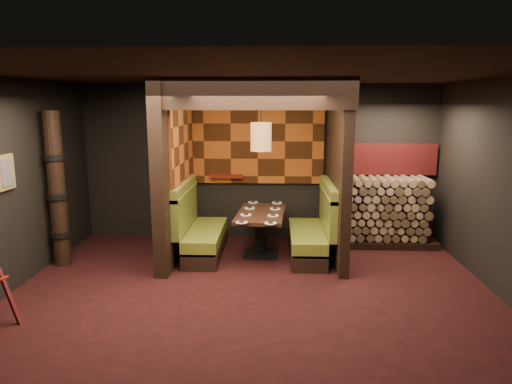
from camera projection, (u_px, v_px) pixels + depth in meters
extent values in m
cube|color=black|center=(252.00, 297.00, 6.01)|extent=(6.50, 5.50, 0.02)
cube|color=black|center=(251.00, 73.00, 5.46)|extent=(6.50, 5.50, 0.02)
cube|color=black|center=(259.00, 162.00, 8.44)|extent=(6.50, 0.02, 2.85)
cube|color=black|center=(230.00, 269.00, 3.03)|extent=(6.50, 0.02, 2.85)
cube|color=black|center=(174.00, 171.00, 7.41)|extent=(0.20, 2.20, 2.85)
cube|color=black|center=(337.00, 171.00, 7.35)|extent=(0.15, 2.10, 2.85)
cube|color=black|center=(252.00, 94.00, 6.19)|extent=(2.85, 0.18, 0.44)
cube|color=#A14C18|center=(258.00, 141.00, 8.32)|extent=(2.40, 0.06, 1.55)
cube|color=#A14C18|center=(183.00, 144.00, 7.50)|extent=(0.04, 1.85, 1.45)
cube|color=maroon|center=(227.00, 176.00, 8.41)|extent=(0.60, 0.12, 0.07)
cube|color=black|center=(206.00, 248.00, 7.64)|extent=(0.55, 1.60, 0.22)
cube|color=olive|center=(206.00, 234.00, 7.60)|extent=(0.55, 1.60, 0.18)
cube|color=brown|center=(185.00, 211.00, 7.54)|extent=(0.12, 1.60, 0.78)
cube|color=olive|center=(184.00, 190.00, 7.47)|extent=(0.15, 1.60, 0.06)
cube|color=black|center=(306.00, 250.00, 7.57)|extent=(0.55, 1.60, 0.22)
cube|color=olive|center=(307.00, 235.00, 7.53)|extent=(0.55, 1.60, 0.18)
cube|color=brown|center=(328.00, 212.00, 7.44)|extent=(0.12, 1.60, 0.78)
cube|color=olive|center=(328.00, 191.00, 7.37)|extent=(0.15, 1.60, 0.06)
cube|color=black|center=(261.00, 253.00, 7.67)|extent=(0.59, 0.59, 0.06)
cylinder|color=black|center=(261.00, 235.00, 7.61)|extent=(0.20, 0.20, 0.67)
cube|color=#341F15|center=(261.00, 214.00, 7.54)|extent=(0.85, 1.44, 0.06)
cylinder|color=white|center=(242.00, 222.00, 6.86)|extent=(0.18, 0.18, 0.01)
cube|color=black|center=(242.00, 221.00, 6.86)|extent=(0.08, 0.11, 0.02)
cylinder|color=white|center=(271.00, 223.00, 6.81)|extent=(0.18, 0.18, 0.01)
cube|color=black|center=(271.00, 222.00, 6.81)|extent=(0.08, 0.11, 0.02)
cylinder|color=white|center=(246.00, 215.00, 7.33)|extent=(0.18, 0.18, 0.01)
cube|color=black|center=(246.00, 214.00, 7.32)|extent=(0.08, 0.11, 0.02)
cylinder|color=white|center=(273.00, 216.00, 7.28)|extent=(0.18, 0.18, 0.01)
cube|color=black|center=(273.00, 215.00, 7.27)|extent=(0.08, 0.11, 0.02)
cylinder|color=white|center=(250.00, 208.00, 7.79)|extent=(0.18, 0.18, 0.01)
cube|color=black|center=(250.00, 207.00, 7.79)|extent=(0.08, 0.11, 0.02)
cylinder|color=white|center=(275.00, 209.00, 7.74)|extent=(0.18, 0.18, 0.01)
cube|color=black|center=(275.00, 208.00, 7.74)|extent=(0.08, 0.11, 0.02)
cylinder|color=white|center=(253.00, 202.00, 8.25)|extent=(0.18, 0.18, 0.01)
cube|color=black|center=(253.00, 201.00, 8.25)|extent=(0.08, 0.11, 0.02)
cylinder|color=white|center=(277.00, 203.00, 8.21)|extent=(0.18, 0.18, 0.01)
cube|color=black|center=(277.00, 202.00, 8.20)|extent=(0.08, 0.11, 0.02)
cylinder|color=#9C6536|center=(261.00, 137.00, 7.25)|extent=(0.33, 0.33, 0.45)
sphere|color=#FFC672|center=(261.00, 137.00, 7.25)|extent=(0.18, 0.18, 0.18)
cylinder|color=black|center=(261.00, 102.00, 7.14)|extent=(0.02, 0.02, 0.65)
cube|color=olive|center=(5.00, 172.00, 5.93)|extent=(0.04, 0.36, 0.46)
cube|color=#3F3F3F|center=(7.00, 172.00, 5.93)|extent=(0.01, 0.27, 0.36)
cube|color=#430D10|center=(10.00, 298.00, 5.24)|extent=(0.31, 0.14, 0.69)
cylinder|color=black|center=(57.00, 190.00, 6.99)|extent=(0.26, 0.26, 2.40)
cylinder|color=black|center=(61.00, 234.00, 7.12)|extent=(0.31, 0.31, 0.09)
cylinder|color=black|center=(57.00, 196.00, 7.01)|extent=(0.31, 0.31, 0.09)
cylinder|color=black|center=(54.00, 157.00, 6.89)|extent=(0.31, 0.31, 0.09)
cube|color=black|center=(385.00, 241.00, 8.21)|extent=(1.73, 0.70, 0.12)
cube|color=brown|center=(387.00, 208.00, 8.09)|extent=(1.73, 0.70, 1.10)
cube|color=maroon|center=(385.00, 159.00, 8.26)|extent=(1.83, 0.10, 0.56)
cube|color=black|center=(341.00, 169.00, 7.60)|extent=(0.08, 0.08, 2.85)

